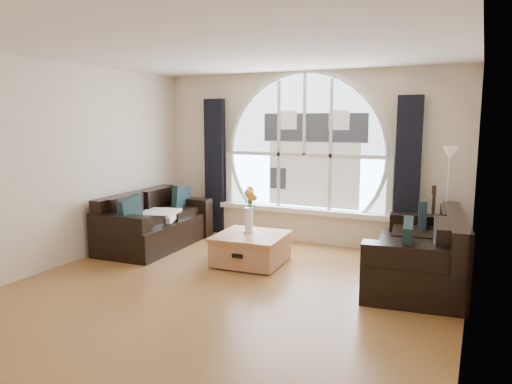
# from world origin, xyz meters

# --- Properties ---
(ground) EXTENTS (5.00, 5.50, 0.01)m
(ground) POSITION_xyz_m (0.00, 0.00, 0.00)
(ground) COLOR brown
(ground) RESTS_ON ground
(ceiling) EXTENTS (5.00, 5.50, 0.01)m
(ceiling) POSITION_xyz_m (0.00, 0.00, 2.70)
(ceiling) COLOR silver
(ceiling) RESTS_ON ground
(wall_back) EXTENTS (5.00, 0.01, 2.70)m
(wall_back) POSITION_xyz_m (0.00, 2.75, 1.35)
(wall_back) COLOR beige
(wall_back) RESTS_ON ground
(wall_left) EXTENTS (0.01, 5.50, 2.70)m
(wall_left) POSITION_xyz_m (-2.50, 0.00, 1.35)
(wall_left) COLOR beige
(wall_left) RESTS_ON ground
(wall_right) EXTENTS (0.01, 5.50, 2.70)m
(wall_right) POSITION_xyz_m (2.50, 0.00, 1.35)
(wall_right) COLOR beige
(wall_right) RESTS_ON ground
(attic_slope) EXTENTS (0.92, 5.50, 0.72)m
(attic_slope) POSITION_xyz_m (2.20, 0.00, 2.35)
(attic_slope) COLOR silver
(attic_slope) RESTS_ON ground
(arched_window) EXTENTS (2.60, 0.06, 2.15)m
(arched_window) POSITION_xyz_m (0.00, 2.72, 1.62)
(arched_window) COLOR silver
(arched_window) RESTS_ON wall_back
(window_sill) EXTENTS (2.90, 0.22, 0.08)m
(window_sill) POSITION_xyz_m (0.00, 2.65, 0.51)
(window_sill) COLOR white
(window_sill) RESTS_ON wall_back
(window_frame) EXTENTS (2.76, 0.08, 2.15)m
(window_frame) POSITION_xyz_m (0.00, 2.69, 1.62)
(window_frame) COLOR white
(window_frame) RESTS_ON wall_back
(neighbor_house) EXTENTS (1.70, 0.02, 1.50)m
(neighbor_house) POSITION_xyz_m (0.15, 2.71, 1.50)
(neighbor_house) COLOR silver
(neighbor_house) RESTS_ON wall_back
(curtain_left) EXTENTS (0.35, 0.12, 2.30)m
(curtain_left) POSITION_xyz_m (-1.60, 2.63, 1.15)
(curtain_left) COLOR black
(curtain_left) RESTS_ON ground
(curtain_right) EXTENTS (0.35, 0.12, 2.30)m
(curtain_right) POSITION_xyz_m (1.60, 2.63, 1.15)
(curtain_right) COLOR black
(curtain_right) RESTS_ON ground
(sofa_left) EXTENTS (1.02, 1.91, 0.83)m
(sofa_left) POSITION_xyz_m (-1.96, 1.40, 0.40)
(sofa_left) COLOR black
(sofa_left) RESTS_ON ground
(sofa_right) EXTENTS (1.20, 2.06, 0.87)m
(sofa_right) POSITION_xyz_m (1.94, 1.37, 0.40)
(sofa_right) COLOR black
(sofa_right) RESTS_ON ground
(coffee_chest) EXTENTS (0.96, 0.96, 0.45)m
(coffee_chest) POSITION_xyz_m (-0.22, 1.21, 0.22)
(coffee_chest) COLOR #AA7147
(coffee_chest) RESTS_ON ground
(throw_blanket) EXTENTS (0.67, 0.67, 0.10)m
(throw_blanket) POSITION_xyz_m (-1.87, 1.38, 0.50)
(throw_blanket) COLOR silver
(throw_blanket) RESTS_ON sofa_left
(vase_flowers) EXTENTS (0.24, 0.24, 0.70)m
(vase_flowers) POSITION_xyz_m (-0.30, 1.31, 0.80)
(vase_flowers) COLOR white
(vase_flowers) RESTS_ON coffee_chest
(floor_lamp) EXTENTS (0.24, 0.24, 1.60)m
(floor_lamp) POSITION_xyz_m (2.17, 2.34, 0.80)
(floor_lamp) COLOR #B2B2B2
(floor_lamp) RESTS_ON ground
(guitar) EXTENTS (0.37, 0.26, 1.06)m
(guitar) POSITION_xyz_m (1.99, 2.53, 0.53)
(guitar) COLOR #965E2C
(guitar) RESTS_ON ground
(potted_plant) EXTENTS (0.17, 0.14, 0.28)m
(potted_plant) POSITION_xyz_m (-0.93, 2.65, 0.69)
(potted_plant) COLOR #1E6023
(potted_plant) RESTS_ON window_sill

